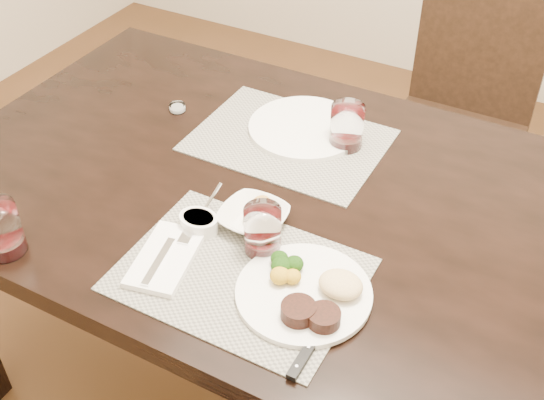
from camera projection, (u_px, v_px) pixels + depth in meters
The scene contains 14 objects.
dining_table at pixel (355, 243), 1.52m from camera, with size 2.00×1.00×0.75m.
chair_far at pixel (462, 109), 2.26m from camera, with size 0.42×0.42×0.90m.
placemat_near at pixel (240, 274), 1.33m from camera, with size 0.46×0.34×0.00m, color gray.
placemat_far at pixel (289, 140), 1.68m from camera, with size 0.46×0.34×0.00m, color gray.
dinner_plate at pixel (309, 293), 1.27m from camera, with size 0.26×0.26×0.05m.
napkin_fork at pixel (166, 257), 1.35m from camera, with size 0.14×0.21×0.02m.
steak_knife at pixel (309, 349), 1.18m from camera, with size 0.02×0.21×0.01m.
cracker_bowl at pixel (253, 217), 1.43m from camera, with size 0.14×0.14×0.06m.
sauce_ramekin at pixel (199, 222), 1.42m from camera, with size 0.09×0.13×0.07m.
wine_glass_near at pixel (263, 232), 1.35m from camera, with size 0.08×0.08×0.10m.
far_plate at pixel (305, 128), 1.71m from camera, with size 0.28×0.28×0.01m, color white.
wine_glass_far at pixel (347, 128), 1.63m from camera, with size 0.08×0.08×0.11m.
wine_glass_side at pixel (1, 231), 1.35m from camera, with size 0.08×0.08×0.12m.
salt_cellar at pixel (177, 108), 1.78m from camera, with size 0.04×0.04×0.02m.
Camera 1 is at (0.36, -1.06, 1.71)m, focal length 45.00 mm.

